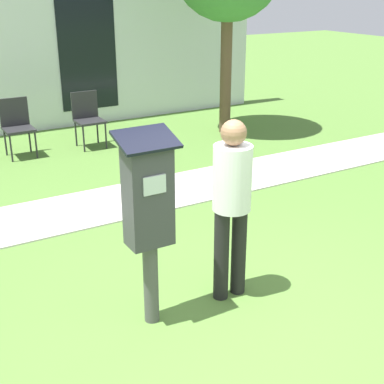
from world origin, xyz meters
TOP-DOWN VIEW (x-y plane):
  - ground_plane at (0.00, 0.00)m, footprint 40.00×40.00m
  - sidewalk at (0.00, 2.87)m, footprint 12.00×1.10m
  - building_facade at (0.00, 6.91)m, footprint 10.00×0.26m
  - parking_meter at (-0.48, 0.43)m, footprint 0.44×0.31m
  - person_standing at (0.28, 0.43)m, footprint 0.32×0.32m
  - outdoor_chair_left at (-0.30, 5.46)m, footprint 0.44×0.44m
  - outdoor_chair_middle at (0.83, 5.40)m, footprint 0.44×0.44m

SIDE VIEW (x-z plane):
  - ground_plane at x=0.00m, z-range 0.00..0.00m
  - sidewalk at x=0.00m, z-range 0.00..0.02m
  - outdoor_chair_left at x=-0.30m, z-range 0.08..0.98m
  - outdoor_chair_middle at x=0.83m, z-range 0.08..0.98m
  - person_standing at x=0.28m, z-range 0.14..1.72m
  - parking_meter at x=-0.48m, z-range 0.22..1.81m
  - building_facade at x=0.00m, z-range 0.00..3.20m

